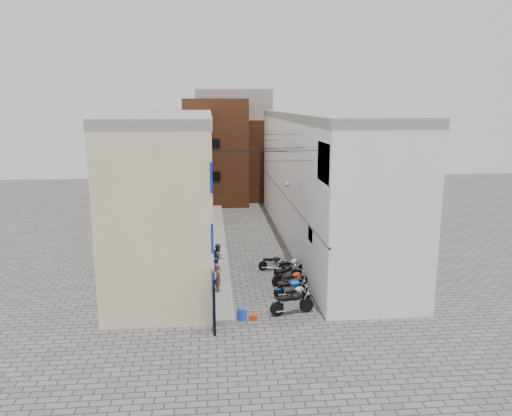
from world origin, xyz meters
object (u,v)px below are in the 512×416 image
object	(u,v)px
motorcycle_b	(296,293)
motorcycle_f	(292,266)
motorcycle_c	(291,287)
red_crate	(253,317)
motorcycle_d	(293,279)
motorcycle_e	(286,273)
person_a	(218,277)
motorcycle_a	(292,301)
motorcycle_g	(273,262)
person_b	(218,257)
water_jug_near	(243,314)
water_jug_far	(241,314)

from	to	relation	value
motorcycle_b	motorcycle_f	bearing A→B (deg)	147.46
motorcycle_c	red_crate	bearing A→B (deg)	-47.76
motorcycle_d	motorcycle_e	size ratio (longest dim) A/B	0.94
motorcycle_f	person_a	distance (m)	4.92
motorcycle_a	motorcycle_d	xyz separation A→B (m)	(0.60, 3.16, -0.08)
motorcycle_a	motorcycle_c	world-z (taller)	motorcycle_a
motorcycle_g	motorcycle_e	bearing A→B (deg)	15.71
motorcycle_b	person_b	distance (m)	5.86
motorcycle_f	water_jug_near	xyz separation A→B (m)	(-3.13, -5.53, -0.36)
motorcycle_f	motorcycle_b	bearing A→B (deg)	-20.76
motorcycle_d	water_jug_near	world-z (taller)	motorcycle_d
motorcycle_d	red_crate	bearing A→B (deg)	-62.27
motorcycle_b	motorcycle_e	distance (m)	2.75
motorcycle_e	red_crate	xyz separation A→B (m)	(-2.16, -4.47, -0.46)
motorcycle_f	red_crate	world-z (taller)	motorcycle_f
motorcycle_g	water_jug_near	distance (m)	7.02
motorcycle_c	water_jug_near	xyz separation A→B (m)	(-2.60, -2.49, -0.26)
red_crate	water_jug_far	bearing A→B (deg)	175.98
motorcycle_b	motorcycle_g	distance (m)	4.96
motorcycle_e	person_b	distance (m)	4.04
motorcycle_d	water_jug_far	size ratio (longest dim) A/B	3.31
motorcycle_e	motorcycle_g	distance (m)	2.22
motorcycle_d	red_crate	size ratio (longest dim) A/B	5.07
water_jug_far	motorcycle_d	bearing A→B (deg)	50.05
motorcycle_f	motorcycle_g	distance (m)	1.44
motorcycle_f	person_a	world-z (taller)	person_a
motorcycle_g	water_jug_far	xyz separation A→B (m)	(-2.31, -6.61, -0.23)
water_jug_far	red_crate	world-z (taller)	water_jug_far
water_jug_near	motorcycle_c	bearing A→B (deg)	43.84
motorcycle_a	motorcycle_g	size ratio (longest dim) A/B	1.21
motorcycle_c	water_jug_near	distance (m)	3.61
person_a	water_jug_far	distance (m)	3.17
motorcycle_f	motorcycle_g	bearing A→B (deg)	-155.77
motorcycle_d	water_jug_far	bearing A→B (deg)	-68.17
motorcycle_f	red_crate	bearing A→B (deg)	-40.50
motorcycle_c	motorcycle_e	size ratio (longest dim) A/B	0.92
person_a	person_b	distance (m)	3.26
motorcycle_g	motorcycle_b	bearing A→B (deg)	11.17
motorcycle_b	motorcycle_c	xyz separation A→B (m)	(-0.13, 0.77, 0.04)
motorcycle_f	red_crate	xyz separation A→B (m)	(-2.67, -5.53, -0.51)
motorcycle_a	motorcycle_f	xyz separation A→B (m)	(0.83, 5.08, 0.01)
motorcycle_f	person_b	world-z (taller)	person_b
red_crate	motorcycle_a	bearing A→B (deg)	13.77
water_jug_near	motorcycle_e	bearing A→B (deg)	59.60
motorcycle_c	motorcycle_e	world-z (taller)	motorcycle_e
motorcycle_d	person_b	distance (m)	4.71
motorcycle_b	person_a	world-z (taller)	person_a
water_jug_near	water_jug_far	distance (m)	0.10
motorcycle_g	water_jug_near	xyz separation A→B (m)	(-2.22, -6.65, -0.25)
motorcycle_a	motorcycle_e	xyz separation A→B (m)	(0.32, 4.02, -0.04)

